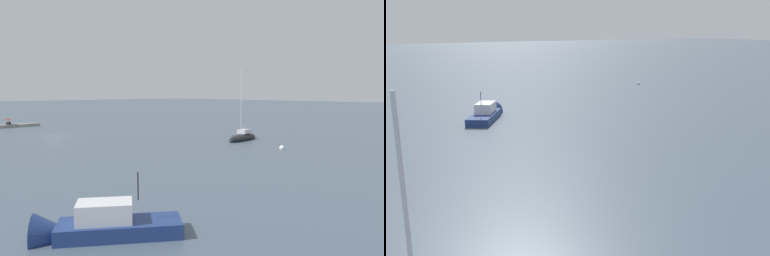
# 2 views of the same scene
# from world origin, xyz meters

# --- Properties ---
(motorboat_navy_mid) EXTENTS (7.48, 6.17, 4.21)m
(motorboat_navy_mid) POSITION_xyz_m (18.29, 45.33, 0.45)
(motorboat_navy_mid) COLOR navy
(motorboat_navy_mid) RESTS_ON ground_plane
(mooring_buoy_mid) EXTENTS (0.68, 0.68, 0.68)m
(mooring_buoy_mid) POSITION_xyz_m (30.47, 12.31, 0.12)
(mooring_buoy_mid) COLOR white
(mooring_buoy_mid) RESTS_ON ground_plane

